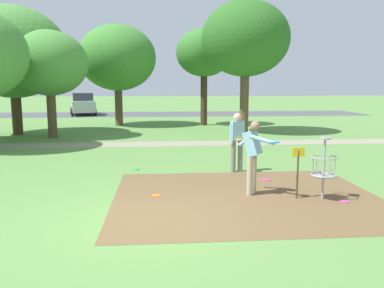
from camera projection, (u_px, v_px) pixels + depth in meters
name	position (u px, v px, depth m)	size (l,w,h in m)	color
ground_plane	(145.00, 221.00, 7.18)	(160.00, 160.00, 0.00)	#5B8942
dirt_tee_pad	(246.00, 197.00, 8.74)	(5.98, 4.92, 0.01)	brown
disc_golf_basket	(321.00, 166.00, 8.47)	(0.98, 0.58, 1.39)	#9E9EA3
player_foreground_watching	(253.00, 152.00, 8.82)	(0.76, 0.99, 1.71)	tan
player_throwing	(237.00, 139.00, 11.14)	(0.49, 0.43, 1.71)	slate
frisbee_near_basket	(345.00, 201.00, 8.37)	(0.20, 0.20, 0.02)	#E53D99
frisbee_by_tee	(136.00, 169.00, 11.55)	(0.22, 0.22, 0.02)	green
frisbee_mid_grass	(266.00, 180.00, 10.27)	(0.22, 0.22, 0.02)	#E53D99
frisbee_scattered_b	(157.00, 196.00, 8.81)	(0.22, 0.22, 0.02)	orange
tree_near_left	(117.00, 58.00, 23.41)	(4.68, 4.68, 6.13)	brown
tree_near_right	(204.00, 53.00, 23.63)	(3.45, 3.45, 5.94)	#422D1E
tree_mid_right	(245.00, 39.00, 19.75)	(4.53, 4.53, 6.78)	brown
tree_far_left	(13.00, 52.00, 19.00)	(5.30, 5.30, 6.36)	#4C3823
tree_far_center	(49.00, 64.00, 18.03)	(3.57, 3.57, 5.04)	brown
parking_lot_strip	(157.00, 114.00, 33.32)	(36.00, 6.00, 0.01)	#4C4C51
parked_car_leftmost	(83.00, 104.00, 32.39)	(2.75, 4.51, 1.84)	#B2B7BC
gravel_path	(153.00, 144.00, 16.55)	(40.00, 1.38, 0.00)	gray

